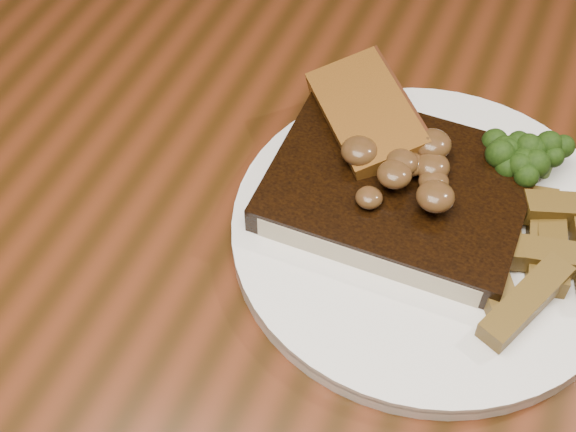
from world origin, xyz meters
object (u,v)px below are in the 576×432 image
steak (397,190)px  potato_wedges (528,246)px  dining_table (297,306)px  chair_far (465,64)px  garlic_bread (365,134)px  plate (427,233)px

steak → potato_wedges: 0.10m
dining_table → chair_far: chair_far is taller
garlic_bread → chair_far: bearing=137.6°
steak → dining_table: bearing=-137.3°
steak → plate: bearing=-26.0°
dining_table → steak: 0.14m
garlic_bread → plate: bearing=8.4°
steak → garlic_bread: (-0.04, 0.05, -0.00)m
dining_table → chair_far: 0.62m
chair_far → plate: chair_far is taller
chair_far → garlic_bread: chair_far is taller
chair_far → garlic_bread: 0.58m
dining_table → plate: bearing=24.5°
chair_far → garlic_bread: (-0.01, -0.49, 0.32)m
dining_table → chair_far: (0.02, 0.59, -0.20)m
plate → garlic_bread: size_ratio=2.66×
plate → dining_table: bearing=-155.5°
plate → potato_wedges: bearing=2.2°
potato_wedges → steak: bearing=173.4°
garlic_bread → potato_wedges: bearing=26.2°
dining_table → potato_wedges: bearing=15.2°
plate → garlic_bread: (-0.07, 0.06, 0.02)m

